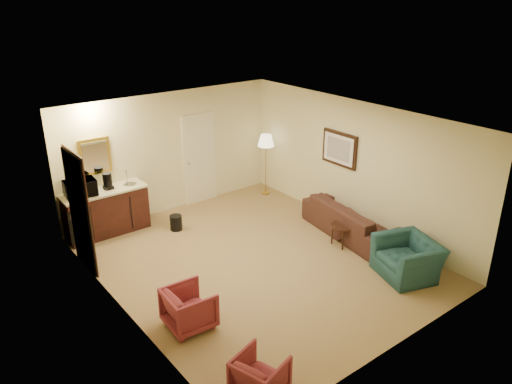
% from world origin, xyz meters
% --- Properties ---
extents(ground, '(6.00, 6.00, 0.00)m').
position_xyz_m(ground, '(0.00, 0.00, 0.00)').
color(ground, '#96774C').
rests_on(ground, ground).
extents(room_walls, '(5.02, 6.01, 2.61)m').
position_xyz_m(room_walls, '(-0.10, 0.77, 1.72)').
color(room_walls, beige).
rests_on(room_walls, ground).
extents(wetbar_cabinet, '(1.64, 0.58, 0.92)m').
position_xyz_m(wetbar_cabinet, '(-1.65, 2.72, 0.46)').
color(wetbar_cabinet, '#3D1513').
rests_on(wetbar_cabinet, ground).
extents(sofa, '(0.99, 2.32, 0.88)m').
position_xyz_m(sofa, '(2.15, -0.35, 0.44)').
color(sofa, black).
rests_on(sofa, ground).
extents(teal_armchair, '(0.94, 1.16, 0.88)m').
position_xyz_m(teal_armchair, '(1.75, -1.95, 0.44)').
color(teal_armchair, '#1C4247').
rests_on(teal_armchair, ground).
extents(rose_chair_near, '(0.65, 0.69, 0.67)m').
position_xyz_m(rose_chair_near, '(-1.90, -0.88, 0.34)').
color(rose_chair_near, maroon).
rests_on(rose_chair_near, ground).
extents(rose_chair_far, '(0.68, 0.70, 0.59)m').
position_xyz_m(rose_chair_far, '(-1.90, -2.54, 0.29)').
color(rose_chair_far, maroon).
rests_on(rose_chair_far, ground).
extents(coffee_table, '(0.77, 0.54, 0.43)m').
position_xyz_m(coffee_table, '(1.80, -0.54, 0.21)').
color(coffee_table, black).
rests_on(coffee_table, ground).
extents(floor_lamp, '(0.43, 0.43, 1.46)m').
position_xyz_m(floor_lamp, '(2.16, 2.40, 0.73)').
color(floor_lamp, '#B38E3B').
rests_on(floor_lamp, ground).
extents(waste_bin, '(0.32, 0.32, 0.31)m').
position_xyz_m(waste_bin, '(-0.50, 2.00, 0.16)').
color(waste_bin, black).
rests_on(waste_bin, ground).
extents(microwave, '(0.60, 0.36, 0.39)m').
position_xyz_m(microwave, '(-2.10, 2.71, 1.11)').
color(microwave, black).
rests_on(microwave, wetbar_cabinet).
extents(coffee_maker, '(0.21, 0.21, 0.33)m').
position_xyz_m(coffee_maker, '(-1.55, 2.73, 1.09)').
color(coffee_maker, black).
rests_on(coffee_maker, wetbar_cabinet).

